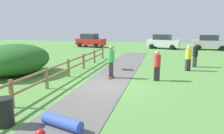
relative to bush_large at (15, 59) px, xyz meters
name	(u,v)px	position (x,y,z in m)	size (l,w,h in m)	color
ground_plane	(104,85)	(6.23, -1.17, -0.98)	(60.00, 60.00, 0.00)	#568E42
asphalt_path	(104,85)	(6.23, -1.17, -0.97)	(2.40, 28.00, 0.02)	#605E5B
wooden_fence	(59,70)	(3.63, -1.17, -0.31)	(0.12, 18.12, 1.10)	olive
bush_large	(15,59)	(0.00, 0.00, 0.00)	(4.05, 4.86, 1.96)	#286023
trash_bin	(4,112)	(4.43, -6.40, -0.53)	(0.56, 0.56, 0.90)	black
skater_riding	(111,60)	(6.21, 0.42, 0.13)	(0.39, 0.80, 1.93)	#B23326
skater_fallen	(60,123)	(6.22, -6.23, -0.78)	(1.46, 1.31, 0.36)	blue
skateboard_loose	(127,69)	(6.79, 2.79, -0.89)	(0.82, 0.28, 0.08)	black
bystander_yellow	(188,57)	(10.89, 3.68, -0.01)	(0.53, 0.53, 1.76)	#2D2D33
bystander_red	(157,64)	(8.88, 0.42, -0.03)	(0.43, 0.43, 1.73)	#2D2D33
bystander_black	(195,54)	(11.55, 5.27, -0.01)	(0.51, 0.51, 1.76)	#2D2D33
parked_car_red	(90,40)	(-1.10, 18.11, -0.02)	(4.45, 2.61, 1.92)	red
parked_car_white	(163,42)	(9.20, 18.11, -0.02)	(4.49, 2.75, 1.92)	silver
parked_car_silver	(209,42)	(15.00, 18.10, -0.02)	(4.35, 2.32, 1.92)	#B7B7BC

